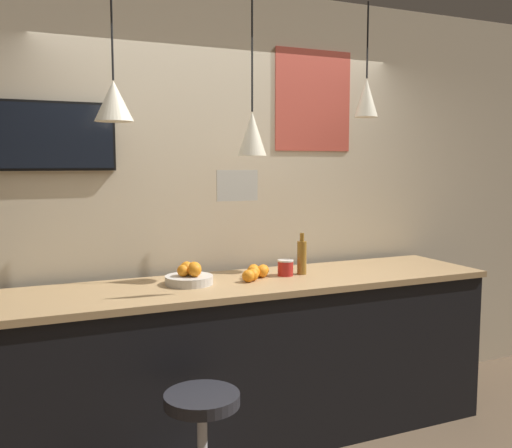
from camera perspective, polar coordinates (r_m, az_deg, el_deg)
name	(u,v)px	position (r m, az deg, el deg)	size (l,w,h in m)	color
back_wall	(228,206)	(3.94, -2.84, 1.86)	(8.00, 0.06, 2.90)	beige
service_counter	(256,359)	(3.70, 0.00, -13.34)	(3.08, 0.74, 1.02)	black
bar_stool	(202,431)	(2.98, -5.40, -19.95)	(0.39, 0.39, 0.63)	#B7B7BC
fruit_bowl	(189,276)	(3.44, -6.67, -5.23)	(0.29, 0.29, 0.14)	beige
orange_pile	(255,272)	(3.59, -0.08, -4.87)	(0.24, 0.23, 0.08)	orange
juice_bottle	(302,257)	(3.73, 4.60, -3.29)	(0.06, 0.06, 0.27)	olive
spread_jar	(285,268)	(3.69, 2.97, -4.38)	(0.10, 0.10, 0.10)	red
pendant_lamp_left	(114,100)	(3.31, -14.04, 11.90)	(0.22, 0.22, 0.83)	black
pendant_lamp_middle	(252,133)	(3.54, -0.38, 9.09)	(0.18, 0.18, 1.02)	black
pendant_lamp_right	(366,97)	(3.97, 10.99, 12.33)	(0.16, 0.16, 0.75)	black
mounted_tv	(47,136)	(3.62, -20.20, 8.27)	(0.79, 0.04, 0.41)	black
hanging_menu_board	(237,185)	(3.13, -1.88, 3.87)	(0.24, 0.01, 0.17)	silver
wall_poster	(313,101)	(4.20, 5.77, 12.18)	(0.61, 0.01, 0.72)	#C64C3D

